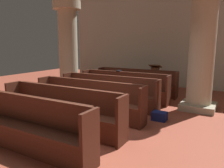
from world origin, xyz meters
TOP-DOWN VIEW (x-y plane):
  - ground_plane at (0.00, 0.00)m, footprint 19.20×19.20m
  - back_wall at (0.00, 6.08)m, footprint 10.00×0.16m
  - pew_row_0 at (-0.62, 3.82)m, footprint 3.14×0.47m
  - pew_row_1 at (-0.62, 2.79)m, footprint 3.14×0.46m
  - pew_row_2 at (-0.62, 1.75)m, footprint 3.14×0.47m
  - pew_row_3 at (-0.62, 0.72)m, footprint 3.14×0.46m
  - pew_row_4 at (-0.62, -0.32)m, footprint 3.14×0.46m
  - pew_row_5 at (-0.62, -1.35)m, footprint 3.14×0.47m
  - pillar_aisle_side at (1.79, 2.86)m, footprint 1.03×1.03m
  - pillar_far_side at (-2.99, 2.74)m, footprint 1.03×1.03m
  - lectern at (-0.22, 4.86)m, footprint 0.48×0.45m
  - hymn_book at (-0.91, 2.97)m, footprint 0.13×0.19m
  - kneeler_box_navy at (1.10, 1.35)m, footprint 0.35×0.27m

SIDE VIEW (x-z plane):
  - ground_plane at x=0.00m, z-range 0.00..0.00m
  - kneeler_box_navy at x=1.10m, z-range 0.00..0.22m
  - lectern at x=-0.22m, z-range -0.09..0.99m
  - pew_row_0 at x=-0.62m, z-range 0.03..0.98m
  - pew_row_1 at x=-0.62m, z-range 0.03..0.98m
  - pew_row_2 at x=-0.62m, z-range 0.03..0.98m
  - pew_row_3 at x=-0.62m, z-range 0.03..0.98m
  - pew_row_4 at x=-0.62m, z-range 0.03..0.98m
  - pew_row_5 at x=-0.62m, z-range 0.03..0.98m
  - hymn_book at x=-0.91m, z-range 0.95..0.99m
  - pillar_aisle_side at x=1.79m, z-range 0.07..3.54m
  - pillar_far_side at x=-2.99m, z-range 0.07..3.54m
  - back_wall at x=0.00m, z-range 0.00..4.50m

